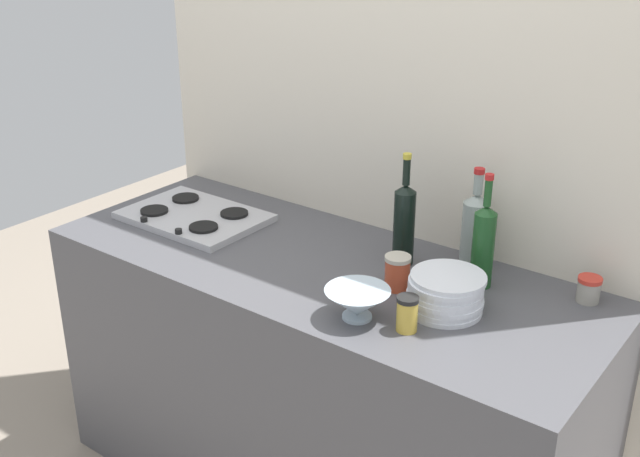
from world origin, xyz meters
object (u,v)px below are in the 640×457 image
object	(u,v)px
wine_bottle_mid_left	(404,222)
condiment_jar_front	(397,272)
wine_bottle_mid_right	(483,244)
condiment_jar_rear	(407,314)
wine_bottle_leftmost	(475,228)
mixing_bowl	(357,303)
condiment_jar_spare	(589,289)
stovetop_hob	(194,216)
plate_stack	(446,293)

from	to	relation	value
wine_bottle_mid_left	condiment_jar_front	bearing A→B (deg)	-63.98
wine_bottle_mid_right	condiment_jar_rear	bearing A→B (deg)	-96.47
wine_bottle_leftmost	condiment_jar_front	bearing A→B (deg)	-110.80
wine_bottle_mid_left	condiment_jar_rear	size ratio (longest dim) A/B	3.59
condiment_jar_rear	wine_bottle_mid_left	bearing A→B (deg)	122.88
wine_bottle_mid_left	mixing_bowl	distance (m)	0.39
condiment_jar_spare	mixing_bowl	bearing A→B (deg)	-134.84
stovetop_hob	wine_bottle_mid_left	xyz separation A→B (m)	(0.76, 0.15, 0.12)
wine_bottle_leftmost	condiment_jar_rear	distance (m)	0.46
wine_bottle_mid_right	condiment_jar_spare	world-z (taller)	wine_bottle_mid_right
wine_bottle_mid_right	condiment_jar_rear	size ratio (longest dim) A/B	3.49
stovetop_hob	wine_bottle_leftmost	world-z (taller)	wine_bottle_leftmost
stovetop_hob	wine_bottle_mid_left	bearing A→B (deg)	10.88
plate_stack	wine_bottle_mid_right	bearing A→B (deg)	86.84
stovetop_hob	plate_stack	world-z (taller)	plate_stack
wine_bottle_leftmost	condiment_jar_spare	size ratio (longest dim) A/B	4.23
stovetop_hob	wine_bottle_leftmost	distance (m)	0.99
stovetop_hob	wine_bottle_mid_left	world-z (taller)	wine_bottle_mid_left
mixing_bowl	wine_bottle_mid_left	bearing A→B (deg)	102.43
wine_bottle_mid_left	mixing_bowl	xyz separation A→B (m)	(0.08, -0.37, -0.09)
plate_stack	mixing_bowl	world-z (taller)	plate_stack
mixing_bowl	condiment_jar_spare	world-z (taller)	mixing_bowl
wine_bottle_mid_left	condiment_jar_front	size ratio (longest dim) A/B	3.44
mixing_bowl	condiment_jar_rear	distance (m)	0.14
plate_stack	condiment_jar_front	xyz separation A→B (m)	(-0.17, 0.03, -0.00)
stovetop_hob	condiment_jar_front	distance (m)	0.84
wine_bottle_mid_left	condiment_jar_spare	size ratio (longest dim) A/B	4.77
stovetop_hob	condiment_jar_rear	bearing A→B (deg)	-11.19
plate_stack	wine_bottle_leftmost	world-z (taller)	wine_bottle_leftmost
wine_bottle_leftmost	condiment_jar_front	xyz separation A→B (m)	(-0.10, -0.27, -0.07)
wine_bottle_leftmost	condiment_jar_rear	world-z (taller)	wine_bottle_leftmost
plate_stack	condiment_jar_spare	size ratio (longest dim) A/B	2.88
wine_bottle_mid_right	wine_bottle_leftmost	bearing A→B (deg)	126.96
condiment_jar_spare	condiment_jar_rear	bearing A→B (deg)	-126.35
mixing_bowl	condiment_jar_rear	size ratio (longest dim) A/B	1.82
wine_bottle_mid_right	condiment_jar_rear	distance (m)	0.36
wine_bottle_leftmost	condiment_jar_spare	xyz separation A→B (m)	(0.37, -0.01, -0.09)
plate_stack	wine_bottle_leftmost	xyz separation A→B (m)	(-0.07, 0.30, 0.07)
wine_bottle_leftmost	condiment_jar_spare	bearing A→B (deg)	-2.19
mixing_bowl	plate_stack	bearing A→B (deg)	46.84
stovetop_hob	wine_bottle_leftmost	xyz separation A→B (m)	(0.94, 0.26, 0.11)
plate_stack	condiment_jar_rear	world-z (taller)	plate_stack
stovetop_hob	wine_bottle_leftmost	bearing A→B (deg)	15.49
stovetop_hob	condiment_jar_front	xyz separation A→B (m)	(0.84, -0.01, 0.04)
stovetop_hob	mixing_bowl	size ratio (longest dim) A/B	2.69
wine_bottle_leftmost	condiment_jar_rear	size ratio (longest dim) A/B	3.19
condiment_jar_rear	wine_bottle_leftmost	bearing A→B (deg)	95.18
wine_bottle_mid_left	condiment_jar_spare	xyz separation A→B (m)	(0.55, 0.10, -0.10)
condiment_jar_front	condiment_jar_rear	bearing A→B (deg)	-52.04
wine_bottle_mid_left	wine_bottle_mid_right	size ratio (longest dim) A/B	1.03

